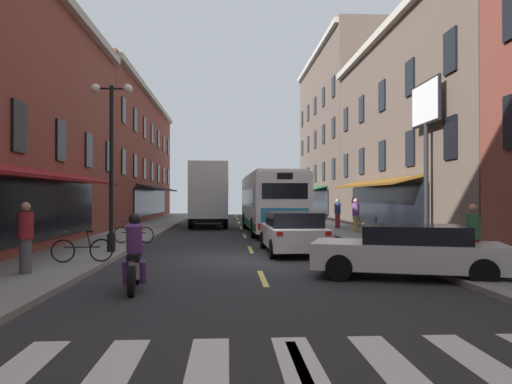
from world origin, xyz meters
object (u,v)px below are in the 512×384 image
transit_bus (270,202)px  bicycle_mid (134,234)px  box_truck (208,195)px  street_lamp_twin (111,159)px  billboard_sign (426,122)px  sedan_far (409,251)px  pedestrian_far (356,215)px  pedestrian_rear (473,237)px  bicycle_near (82,249)px  sedan_near (211,211)px  pedestrian_near (25,236)px  sedan_mid (293,232)px  motorcycle_rider (135,257)px  pedestrian_mid (338,213)px

transit_bus → bicycle_mid: bearing=-130.1°
box_truck → bicycle_mid: (-2.50, -12.70, -1.61)m
box_truck → street_lamp_twin: bearing=-99.7°
billboard_sign → sedan_far: 9.06m
billboard_sign → street_lamp_twin: (-11.91, -2.06, -1.71)m
transit_bus → box_truck: bearing=124.6°
street_lamp_twin → pedestrian_far: bearing=38.3°
sedan_far → pedestrian_rear: 1.72m
bicycle_near → pedestrian_rear: bearing=-12.7°
box_truck → pedestrian_far: size_ratio=4.36×
box_truck → bicycle_mid: size_ratio=4.62×
bicycle_mid → box_truck: bearing=78.9°
sedan_near → street_lamp_twin: bearing=-95.3°
bicycle_mid → pedestrian_far: (10.58, 5.51, 0.56)m
billboard_sign → pedestrian_near: (-12.86, -6.80, -3.96)m
sedan_mid → street_lamp_twin: bearing=-176.4°
motorcycle_rider → transit_bus: bearing=75.2°
bicycle_near → pedestrian_near: bearing=-110.9°
sedan_far → bicycle_near: bearing=164.5°
sedan_mid → pedestrian_far: pedestrian_far is taller
pedestrian_near → sedan_far: bearing=147.3°
box_truck → sedan_near: box_truck is taller
box_truck → pedestrian_near: 20.78m
transit_bus → bicycle_mid: size_ratio=6.98×
transit_bus → street_lamp_twin: street_lamp_twin is taller
motorcycle_rider → bicycle_near: size_ratio=1.22×
transit_bus → bicycle_near: (-6.55, -13.05, -1.23)m
sedan_far → pedestrian_far: (2.28, 13.62, 0.39)m
pedestrian_far → street_lamp_twin: (-10.77, -8.51, 2.25)m
transit_bus → bicycle_near: 14.65m
pedestrian_far → box_truck: bearing=107.6°
box_truck → sedan_far: size_ratio=1.58×
transit_bus → bicycle_mid: transit_bus is taller
bicycle_near → pedestrian_near: size_ratio=0.97×
sedan_mid → pedestrian_mid: bearing=69.7°
bicycle_mid → billboard_sign: bearing=-4.6°
billboard_sign → pedestrian_mid: (-1.39, 9.68, -3.98)m
transit_bus → motorcycle_rider: (-4.39, -16.65, -1.02)m
bicycle_mid → sedan_near: bearing=84.5°
transit_bus → sedan_near: (-3.87, 16.66, -1.01)m
bicycle_near → pedestrian_far: pedestrian_far is taller
pedestrian_near → pedestrian_rear: pedestrian_near is taller
billboard_sign → sedan_far: billboard_sign is taller
motorcycle_rider → pedestrian_rear: size_ratio=1.22×
billboard_sign → transit_bus: (-5.54, 8.29, -3.30)m
sedan_far → motorcycle_rider: size_ratio=2.39×
sedan_near → motorcycle_rider: 33.31m
sedan_near → pedestrian_rear: bearing=-76.5°
sedan_near → bicycle_near: sedan_near is taller
billboard_sign → transit_bus: billboard_sign is taller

